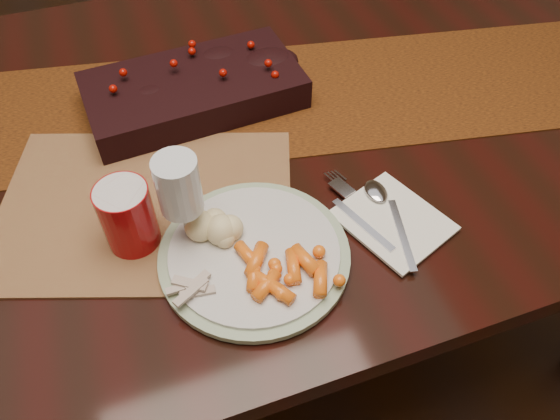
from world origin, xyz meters
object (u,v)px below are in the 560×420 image
object	(u,v)px
red_cup	(128,216)
napkin	(393,221)
turkey_shreds	(190,292)
wine_glass	(182,205)
centerpiece	(193,86)
placemat_main	(146,206)
baby_carrots	(276,267)
dinner_plate	(254,254)
mashed_potatoes	(218,223)
dining_table	(227,250)

from	to	relation	value
red_cup	napkin	bearing A→B (deg)	-14.73
turkey_shreds	wine_glass	distance (m)	0.12
centerpiece	napkin	distance (m)	0.43
placemat_main	baby_carrots	bearing A→B (deg)	-33.82
turkey_shreds	wine_glass	bearing A→B (deg)	78.12
dinner_plate	turkey_shreds	distance (m)	0.11
placemat_main	mashed_potatoes	distance (m)	0.14
dinner_plate	dining_table	bearing A→B (deg)	86.80
dining_table	turkey_shreds	size ratio (longest dim) A/B	28.37
dinner_plate	turkey_shreds	xyz separation A→B (m)	(-0.10, -0.04, 0.01)
dinner_plate	mashed_potatoes	size ratio (longest dim) A/B	3.30
mashed_potatoes	turkey_shreds	bearing A→B (deg)	-126.17
mashed_potatoes	napkin	world-z (taller)	mashed_potatoes
placemat_main	centerpiece	bearing A→B (deg)	77.62
placemat_main	dinner_plate	world-z (taller)	dinner_plate
baby_carrots	wine_glass	size ratio (longest dim) A/B	0.75
placemat_main	napkin	world-z (taller)	napkin
baby_carrots	napkin	distance (m)	0.20
placemat_main	wine_glass	bearing A→B (deg)	-42.69
baby_carrots	centerpiece	bearing A→B (deg)	91.92
mashed_potatoes	turkey_shreds	distance (m)	0.11
dinner_plate	red_cup	size ratio (longest dim) A/B	2.62
dining_table	napkin	distance (m)	0.53
red_cup	mashed_potatoes	bearing A→B (deg)	-20.25
dining_table	centerpiece	size ratio (longest dim) A/B	4.82
napkin	red_cup	size ratio (longest dim) A/B	1.46
mashed_potatoes	centerpiece	bearing A→B (deg)	82.51
red_cup	wine_glass	xyz separation A→B (m)	(0.07, -0.03, 0.03)
dining_table	placemat_main	world-z (taller)	placemat_main
baby_carrots	napkin	bearing A→B (deg)	10.11
mashed_potatoes	red_cup	bearing A→B (deg)	159.75
dinner_plate	wine_glass	xyz separation A→B (m)	(-0.08, 0.06, 0.07)
centerpiece	dinner_plate	size ratio (longest dim) A/B	1.39
dining_table	placemat_main	bearing A→B (deg)	-133.74
placemat_main	red_cup	world-z (taller)	red_cup
baby_carrots	mashed_potatoes	bearing A→B (deg)	121.94
dining_table	napkin	bearing A→B (deg)	-57.28
dinner_plate	red_cup	world-z (taller)	red_cup
dinner_plate	wine_glass	size ratio (longest dim) A/B	1.65
centerpiece	dinner_plate	bearing A→B (deg)	-90.64
red_cup	baby_carrots	bearing A→B (deg)	-37.54
dinner_plate	napkin	distance (m)	0.21
wine_glass	red_cup	bearing A→B (deg)	158.51
placemat_main	wine_glass	size ratio (longest dim) A/B	2.72
dining_table	napkin	xyz separation A→B (m)	(0.20, -0.31, 0.38)
dinner_plate	baby_carrots	world-z (taller)	baby_carrots
mashed_potatoes	red_cup	size ratio (longest dim) A/B	0.80
baby_carrots	dining_table	bearing A→B (deg)	90.17
centerpiece	mashed_potatoes	size ratio (longest dim) A/B	4.57
dining_table	mashed_potatoes	size ratio (longest dim) A/B	22.07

